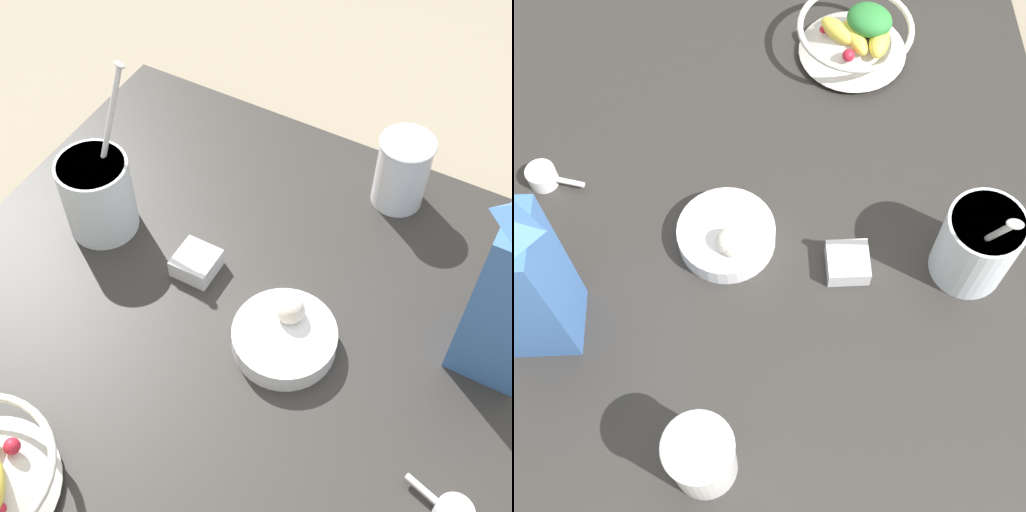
% 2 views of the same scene
% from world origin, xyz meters
% --- Properties ---
extents(ground_plane, '(6.00, 6.00, 0.00)m').
position_xyz_m(ground_plane, '(0.00, 0.00, 0.00)').
color(ground_plane, gray).
extents(countertop, '(0.94, 0.94, 0.05)m').
position_xyz_m(countertop, '(0.00, 0.00, 0.02)').
color(countertop, '#2D2B28').
rests_on(countertop, ground_plane).
extents(yogurt_tub, '(0.13, 0.10, 0.26)m').
position_xyz_m(yogurt_tub, '(-0.13, -0.30, 0.12)').
color(yogurt_tub, silver).
rests_on(yogurt_tub, countertop).
extents(drinking_cup, '(0.08, 0.08, 0.12)m').
position_xyz_m(drinking_cup, '(-0.38, 0.06, 0.11)').
color(drinking_cup, white).
rests_on(drinking_cup, countertop).
extents(spice_jar, '(0.06, 0.06, 0.03)m').
position_xyz_m(spice_jar, '(-0.12, -0.14, 0.06)').
color(spice_jar, silver).
rests_on(spice_jar, countertop).
extents(garlic_bowl, '(0.14, 0.14, 0.06)m').
position_xyz_m(garlic_bowl, '(-0.07, 0.03, 0.07)').
color(garlic_bowl, white).
rests_on(garlic_bowl, countertop).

